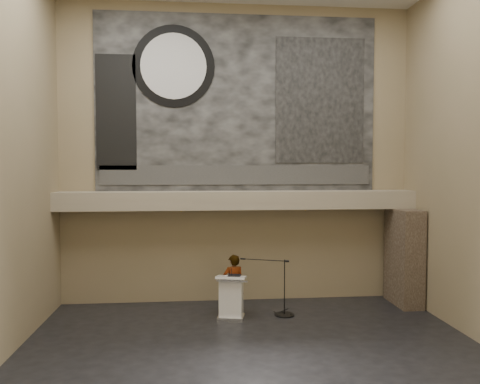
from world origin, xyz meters
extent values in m
plane|color=black|center=(0.00, 0.00, 0.00)|extent=(10.00, 10.00, 0.00)
cube|color=#847554|center=(0.00, 4.00, 4.25)|extent=(10.00, 0.02, 8.50)
cube|color=#847554|center=(0.00, -4.00, 4.25)|extent=(10.00, 0.02, 8.50)
cube|color=gray|center=(0.00, 3.60, 2.95)|extent=(10.00, 0.80, 0.50)
cylinder|color=#B2893D|center=(-1.60, 3.55, 2.67)|extent=(0.04, 0.04, 0.06)
cylinder|color=#B2893D|center=(1.90, 3.55, 2.67)|extent=(0.04, 0.04, 0.06)
cube|color=black|center=(0.00, 3.97, 5.70)|extent=(8.00, 0.05, 5.00)
cube|color=#2F2F2F|center=(0.00, 3.93, 3.65)|extent=(7.76, 0.02, 0.55)
cylinder|color=black|center=(-1.80, 3.93, 6.70)|extent=(2.30, 0.02, 2.30)
cylinder|color=silver|center=(-1.80, 3.91, 6.70)|extent=(1.84, 0.02, 1.84)
cube|color=black|center=(2.40, 3.93, 5.80)|extent=(2.60, 0.02, 3.60)
cube|color=black|center=(-3.40, 3.93, 5.40)|extent=(1.10, 0.02, 3.20)
cube|color=#3D3026|center=(4.65, 3.15, 1.35)|extent=(0.60, 1.40, 2.70)
cube|color=silver|center=(-0.31, 2.32, 0.04)|extent=(0.76, 0.63, 0.08)
cube|color=white|center=(-0.31, 2.32, 0.56)|extent=(0.66, 0.52, 0.96)
cube|color=white|center=(-0.31, 2.30, 1.07)|extent=(0.84, 0.67, 0.13)
cube|color=black|center=(-0.23, 2.28, 1.12)|extent=(0.36, 0.31, 0.04)
cube|color=white|center=(-0.37, 2.25, 1.10)|extent=(0.21, 0.29, 0.00)
imported|color=white|center=(-0.22, 2.72, 0.79)|extent=(0.64, 0.49, 1.58)
cylinder|color=black|center=(1.10, 2.47, 0.01)|extent=(0.52, 0.52, 0.02)
cylinder|color=black|center=(1.10, 2.47, 0.74)|extent=(0.03, 0.03, 1.47)
cylinder|color=black|center=(0.57, 2.66, 1.43)|extent=(1.18, 0.46, 0.02)
camera|label=1|loc=(-1.19, -9.43, 3.86)|focal=35.00mm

